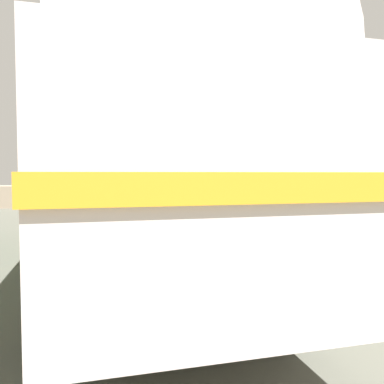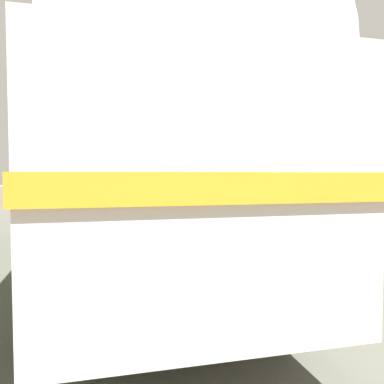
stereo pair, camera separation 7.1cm
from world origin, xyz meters
name	(u,v)px [view 2 (the right image)]	position (x,y,z in m)	size (l,w,h in m)	color
ground	(237,251)	(0.00, 0.00, 0.01)	(32.00, 26.00, 0.02)	#56574C
breakwater	(196,193)	(0.16, 11.80, 0.71)	(31.36, 2.36, 2.39)	gray
parking_lines	(379,226)	(5.42, 3.50, 0.02)	(5.32, 4.40, 0.01)	yellow
vintage_coach	(142,154)	(-1.99, -1.75, 2.05)	(3.79, 8.86, 3.70)	black
parked_car_nearest	(349,197)	(4.26, 3.27, 0.97)	(4.24, 2.07, 1.86)	black
lamp_post	(218,124)	(0.68, 7.21, 3.76)	(1.01, 0.59, 6.69)	#5B5B60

